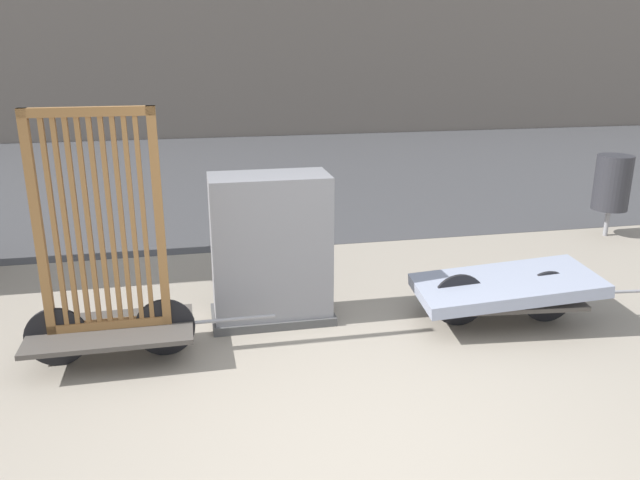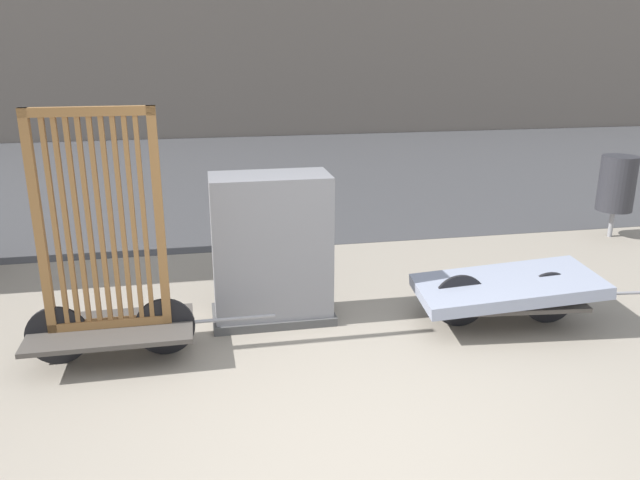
{
  "view_description": "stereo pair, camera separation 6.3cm",
  "coord_description": "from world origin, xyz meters",
  "px_view_note": "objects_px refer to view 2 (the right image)",
  "views": [
    {
      "loc": [
        -1.02,
        -3.26,
        2.51
      ],
      "look_at": [
        0.0,
        1.65,
        0.93
      ],
      "focal_mm": 35.0,
      "sensor_mm": 36.0,
      "label": 1
    },
    {
      "loc": [
        -0.96,
        -3.27,
        2.51
      ],
      "look_at": [
        0.0,
        1.65,
        0.93
      ],
      "focal_mm": 35.0,
      "sensor_mm": 36.0,
      "label": 2
    }
  ],
  "objects_px": {
    "bike_cart_with_bedframe": "(107,278)",
    "trash_bin": "(617,184)",
    "utility_cabinet": "(271,253)",
    "bike_cart_with_mattress": "(506,289)"
  },
  "relations": [
    {
      "from": "utility_cabinet",
      "to": "trash_bin",
      "type": "height_order",
      "value": "utility_cabinet"
    },
    {
      "from": "trash_bin",
      "to": "utility_cabinet",
      "type": "bearing_deg",
      "value": -159.92
    },
    {
      "from": "bike_cart_with_mattress",
      "to": "utility_cabinet",
      "type": "height_order",
      "value": "utility_cabinet"
    },
    {
      "from": "bike_cart_with_bedframe",
      "to": "bike_cart_with_mattress",
      "type": "bearing_deg",
      "value": -0.33
    },
    {
      "from": "utility_cabinet",
      "to": "trash_bin",
      "type": "bearing_deg",
      "value": 20.08
    },
    {
      "from": "bike_cart_with_bedframe",
      "to": "trash_bin",
      "type": "xyz_separation_m",
      "value": [
        6.22,
        2.3,
        0.02
      ]
    },
    {
      "from": "trash_bin",
      "to": "bike_cart_with_bedframe",
      "type": "bearing_deg",
      "value": -159.68
    },
    {
      "from": "bike_cart_with_bedframe",
      "to": "utility_cabinet",
      "type": "height_order",
      "value": "bike_cart_with_bedframe"
    },
    {
      "from": "bike_cart_with_bedframe",
      "to": "trash_bin",
      "type": "distance_m",
      "value": 6.64
    },
    {
      "from": "utility_cabinet",
      "to": "trash_bin",
      "type": "xyz_separation_m",
      "value": [
        4.83,
        1.77,
        0.08
      ]
    }
  ]
}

